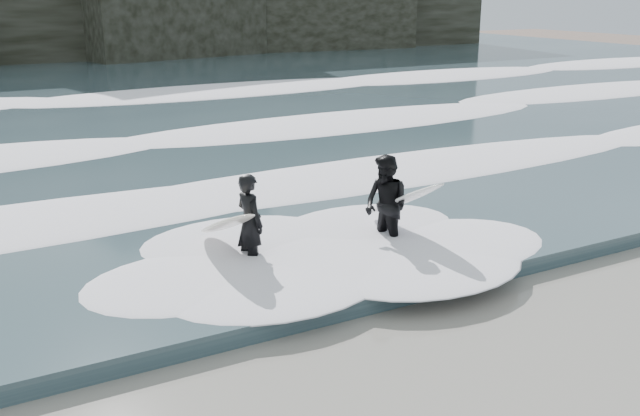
# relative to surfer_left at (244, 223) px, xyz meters

# --- Properties ---
(ground) EXTENTS (120.00, 120.00, 0.00)m
(ground) POSITION_rel_surfer_left_xyz_m (1.60, -5.52, -0.87)
(ground) COLOR #7E6150
(ground) RESTS_ON ground
(sea) EXTENTS (90.00, 52.00, 0.30)m
(sea) POSITION_rel_surfer_left_xyz_m (1.60, 23.48, -0.72)
(sea) COLOR #2F424A
(sea) RESTS_ON ground
(foam_near) EXTENTS (60.00, 3.20, 0.20)m
(foam_near) POSITION_rel_surfer_left_xyz_m (1.60, 3.48, -0.47)
(foam_near) COLOR white
(foam_near) RESTS_ON sea
(foam_mid) EXTENTS (60.00, 4.00, 0.24)m
(foam_mid) POSITION_rel_surfer_left_xyz_m (1.60, 10.48, -0.45)
(foam_mid) COLOR white
(foam_mid) RESTS_ON sea
(foam_far) EXTENTS (60.00, 4.80, 0.30)m
(foam_far) POSITION_rel_surfer_left_xyz_m (1.60, 19.48, -0.42)
(foam_far) COLOR white
(foam_far) RESTS_ON sea
(surfer_left) EXTENTS (0.99, 2.15, 1.71)m
(surfer_left) POSITION_rel_surfer_left_xyz_m (0.00, 0.00, 0.00)
(surfer_left) COLOR black
(surfer_left) RESTS_ON ground
(surfer_right) EXTENTS (1.18, 2.04, 1.84)m
(surfer_right) POSITION_rel_surfer_left_xyz_m (2.61, -0.48, 0.06)
(surfer_right) COLOR black
(surfer_right) RESTS_ON ground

